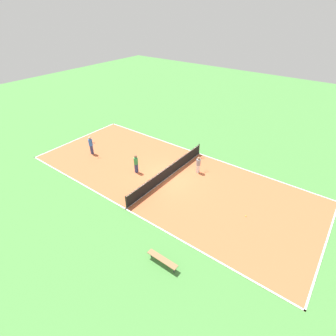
% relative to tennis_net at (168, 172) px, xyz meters
% --- Properties ---
extents(ground_plane, '(80.00, 80.00, 0.00)m').
position_rel_tennis_net_xyz_m(ground_plane, '(0.00, 0.00, -0.56)').
color(ground_plane, '#47843D').
extents(court_surface, '(9.86, 23.55, 0.02)m').
position_rel_tennis_net_xyz_m(court_surface, '(0.00, 0.00, -0.55)').
color(court_surface, '#C66038').
rests_on(court_surface, ground_plane).
extents(tennis_net, '(9.66, 0.10, 1.06)m').
position_rel_tennis_net_xyz_m(tennis_net, '(0.00, 0.00, 0.00)').
color(tennis_net, black).
rests_on(tennis_net, court_surface).
extents(bench, '(0.36, 1.89, 0.45)m').
position_rel_tennis_net_xyz_m(bench, '(6.89, 4.81, -0.17)').
color(bench, olive).
rests_on(bench, ground_plane).
extents(player_baseline_gray, '(0.95, 0.38, 1.50)m').
position_rel_tennis_net_xyz_m(player_baseline_gray, '(-2.07, 1.59, 0.31)').
color(player_baseline_gray, white).
rests_on(player_baseline_gray, court_surface).
extents(player_near_blue, '(0.49, 0.98, 1.77)m').
position_rel_tennis_net_xyz_m(player_near_blue, '(1.22, -8.02, 0.49)').
color(player_near_blue, navy).
rests_on(player_near_blue, court_surface).
extents(player_far_green, '(0.41, 0.41, 1.65)m').
position_rel_tennis_net_xyz_m(player_far_green, '(1.02, -2.54, 0.40)').
color(player_far_green, navy).
rests_on(player_far_green, court_surface).
extents(tennis_ball_midcourt, '(0.07, 0.07, 0.07)m').
position_rel_tennis_net_xyz_m(tennis_ball_midcourt, '(-4.32, -0.02, -0.50)').
color(tennis_ball_midcourt, '#CCE033').
rests_on(tennis_ball_midcourt, court_surface).
extents(tennis_ball_right_alley, '(0.07, 0.07, 0.07)m').
position_rel_tennis_net_xyz_m(tennis_ball_right_alley, '(0.56, 6.97, -0.50)').
color(tennis_ball_right_alley, '#CCE033').
rests_on(tennis_ball_right_alley, court_surface).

